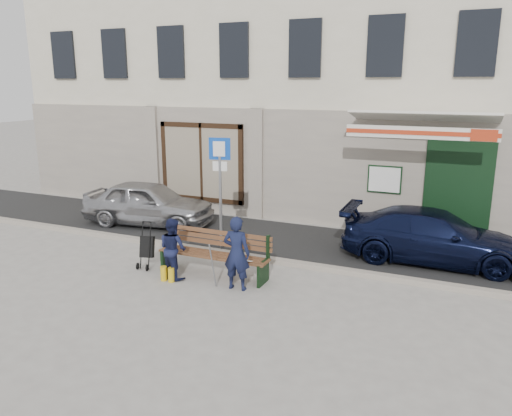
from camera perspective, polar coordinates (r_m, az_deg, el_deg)
The scene contains 11 objects.
ground at distance 10.15m, azimuth -3.90°, elevation -8.59°, with size 80.00×80.00×0.00m, color #9E9991.
asphalt_lane at distance 12.81m, azimuth 2.52°, elevation -3.67°, with size 60.00×3.20×0.01m, color #282828.
curb at distance 11.39m, azimuth -0.40°, elevation -5.66°, with size 60.00×0.18×0.12m, color #9E9384.
building at distance 17.33m, azimuth 9.47°, elevation 17.45°, with size 20.00×8.27×10.00m.
car_silver at distance 14.36m, azimuth -12.17°, elevation 0.57°, with size 1.48×3.68×1.25m, color #ABABB0.
car_navy at distance 11.81m, azimuth 19.70°, elevation -3.09°, with size 1.65×4.05×1.18m, color black.
parking_sign at distance 11.55m, azimuth -4.13°, elevation 3.63°, with size 0.50×0.13×2.71m.
bench at distance 10.44m, azimuth -5.07°, elevation -5.27°, with size 2.40×1.17×0.98m.
man at distance 9.62m, azimuth -2.23°, elevation -5.18°, with size 0.54×0.35×1.47m, color #131936.
woman at distance 10.35m, azimuth -9.47°, elevation -4.57°, with size 0.62×0.48×1.27m, color #151A3B.
stroller at distance 11.08m, azimuth -12.37°, elevation -4.46°, with size 0.35×0.45×1.00m.
Camera 1 is at (4.38, -8.28, 3.91)m, focal length 35.00 mm.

